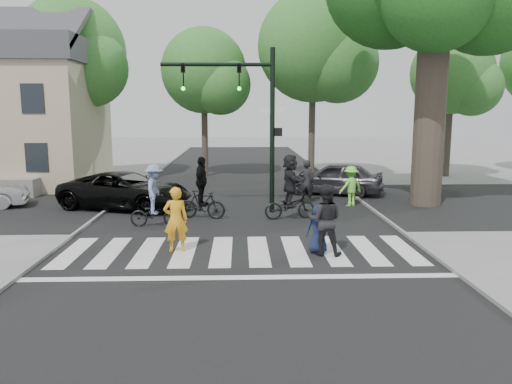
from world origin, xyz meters
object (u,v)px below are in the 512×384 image
pedestrian_child (318,229)px  traffic_signal (249,107)px  cyclist_right (290,190)px  car_suv (126,190)px  pedestrian_adult (325,220)px  cyclist_mid (202,193)px  car_grey (334,178)px  pedestrian_woman (176,220)px  cyclist_left (155,200)px

pedestrian_child → traffic_signal: bearing=-67.8°
cyclist_right → car_suv: bearing=161.2°
pedestrian_child → pedestrian_adult: size_ratio=0.69×
pedestrian_adult → cyclist_mid: bearing=-39.2°
cyclist_right → car_grey: size_ratio=0.53×
pedestrian_woman → pedestrian_child: 3.82m
cyclist_right → traffic_signal: bearing=139.9°
pedestrian_woman → cyclist_left: cyclist_left is taller
car_suv → car_grey: (8.72, 3.04, 0.03)m
pedestrian_child → car_grey: bearing=-98.7°
pedestrian_woman → pedestrian_adult: size_ratio=0.94×
pedestrian_woman → car_suv: bearing=-77.5°
traffic_signal → cyclist_mid: bearing=-149.4°
cyclist_left → car_suv: size_ratio=0.40×
traffic_signal → pedestrian_child: size_ratio=4.60×
cyclist_mid → car_suv: bearing=148.1°
cyclist_mid → car_grey: cyclist_mid is taller
pedestrian_child → cyclist_left: 5.86m
cyclist_mid → car_grey: bearing=41.3°
cyclist_right → pedestrian_child: bearing=-85.5°
traffic_signal → cyclist_left: size_ratio=2.89×
pedestrian_adult → pedestrian_woman: bearing=7.0°
pedestrian_child → cyclist_left: (-4.87, 3.25, 0.25)m
traffic_signal → pedestrian_adult: traffic_signal is taller
traffic_signal → car_grey: traffic_signal is taller
traffic_signal → cyclist_right: (1.40, -1.18, -2.88)m
pedestrian_adult → car_grey: pedestrian_adult is taller
cyclist_right → cyclist_mid: bearing=176.6°
cyclist_left → pedestrian_child: bearing=-33.8°
pedestrian_woman → cyclist_left: size_ratio=0.86×
pedestrian_woman → pedestrian_adult: 3.97m
pedestrian_woman → pedestrian_child: pedestrian_woman is taller
cyclist_left → car_grey: (7.08, 6.14, -0.16)m
pedestrian_child → pedestrian_adult: bearing=133.2°
pedestrian_adult → cyclist_left: 6.07m
pedestrian_adult → cyclist_mid: (-3.57, 4.61, -0.04)m
car_suv → car_grey: size_ratio=1.18×
cyclist_left → car_suv: 3.51m
pedestrian_woman → car_grey: bearing=-134.7°
pedestrian_adult → cyclist_left: cyclist_left is taller
car_suv → cyclist_mid: bearing=-103.2°
traffic_signal → pedestrian_woman: traffic_signal is taller
pedestrian_child → pedestrian_adult: (0.14, -0.18, 0.29)m
cyclist_right → car_grey: 5.74m
pedestrian_child → car_suv: (-6.51, 6.35, 0.06)m
cyclist_left → cyclist_right: 4.64m
car_suv → car_grey: 9.23m
pedestrian_adult → car_suv: pedestrian_adult is taller
pedestrian_adult → car_suv: bearing=-31.4°
traffic_signal → cyclist_left: bearing=-145.2°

